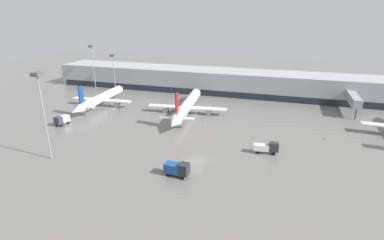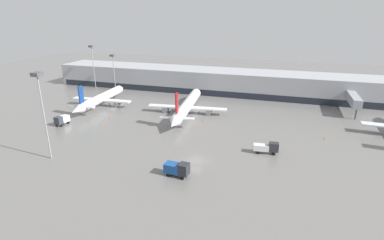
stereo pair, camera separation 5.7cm
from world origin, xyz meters
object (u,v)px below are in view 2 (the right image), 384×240
parked_jet_0 (187,106)px  service_truck_1 (267,147)px  parked_jet_2 (101,98)px  apron_light_mast_0 (92,55)px  traffic_cone_2 (325,138)px  traffic_cone_0 (103,124)px  apron_light_mast_1 (40,92)px  traffic_cone_3 (110,117)px  traffic_cone_1 (204,121)px  service_truck_0 (62,120)px  apron_light_mast_2 (113,61)px  service_truck_2 (177,168)px

parked_jet_0 → service_truck_1: parked_jet_0 is taller
parked_jet_2 → apron_light_mast_0: 30.55m
parked_jet_0 → traffic_cone_2: (40.68, -9.48, -2.29)m
traffic_cone_0 → apron_light_mast_1: (1.08, -21.85, 14.82)m
traffic_cone_3 → service_truck_1: bearing=-12.6°
traffic_cone_3 → apron_light_mast_1: size_ratio=0.04×
traffic_cone_1 → parked_jet_0: bearing=141.2°
parked_jet_2 → traffic_cone_1: bearing=-100.7°
service_truck_0 → traffic_cone_2: bearing=103.2°
service_truck_1 → parked_jet_2: bearing=153.5°
service_truck_0 → apron_light_mast_2: size_ratio=0.30×
service_truck_0 → apron_light_mast_2: bearing=-165.4°
traffic_cone_1 → apron_light_mast_2: apron_light_mast_2 is taller
traffic_cone_3 → service_truck_2: bearing=-39.8°
parked_jet_0 → apron_light_mast_1: 45.72m
service_truck_0 → service_truck_1: (58.22, -1.31, -0.11)m
traffic_cone_0 → traffic_cone_1: size_ratio=1.02×
service_truck_2 → traffic_cone_1: bearing=101.0°
parked_jet_2 → traffic_cone_0: 20.37m
service_truck_2 → parked_jet_2: bearing=143.5°
parked_jet_2 → traffic_cone_0: (11.45, -16.68, -2.37)m
parked_jet_0 → service_truck_2: size_ratio=7.79×
parked_jet_0 → apron_light_mast_2: bearing=55.5°
service_truck_0 → traffic_cone_0: bearing=110.0°
service_truck_0 → service_truck_1: 58.23m
parked_jet_0 → apron_light_mast_1: bearing=148.3°
parked_jet_2 → traffic_cone_1: size_ratio=48.41×
traffic_cone_3 → apron_light_mast_2: size_ratio=0.05×
traffic_cone_0 → traffic_cone_3: bearing=102.7°
traffic_cone_0 → apron_light_mast_1: bearing=-87.2°
apron_light_mast_0 → traffic_cone_3: bearing=-49.6°
parked_jet_0 → traffic_cone_0: size_ratio=55.99×
parked_jet_0 → apron_light_mast_0: size_ratio=2.18×
traffic_cone_3 → apron_light_mast_2: 38.96m
service_truck_2 → apron_light_mast_2: size_ratio=0.34×
service_truck_2 → traffic_cone_3: 41.71m
service_truck_1 → apron_light_mast_0: (-75.88, 43.32, 12.88)m
service_truck_0 → traffic_cone_0: (11.44, 3.29, -1.27)m
traffic_cone_1 → traffic_cone_3: 29.22m
traffic_cone_1 → traffic_cone_3: traffic_cone_3 is taller
traffic_cone_0 → apron_light_mast_2: 44.80m
traffic_cone_0 → apron_light_mast_0: 50.43m
service_truck_2 → apron_light_mast_2: 78.19m
traffic_cone_1 → apron_light_mast_0: 63.97m
traffic_cone_3 → apron_light_mast_0: 45.02m
service_truck_0 → traffic_cone_1: service_truck_0 is taller
service_truck_1 → service_truck_2: service_truck_2 is taller
parked_jet_2 → traffic_cone_1: parked_jet_2 is taller
traffic_cone_2 → service_truck_2: bearing=-135.8°
traffic_cone_1 → apron_light_mast_2: size_ratio=0.05×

